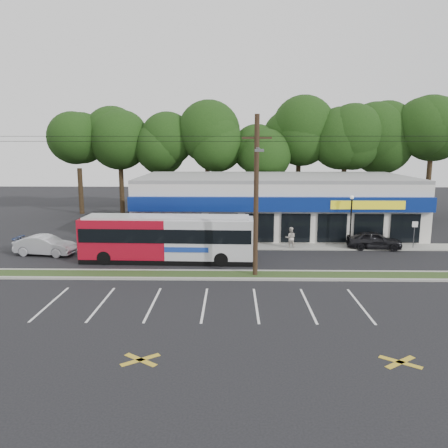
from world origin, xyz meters
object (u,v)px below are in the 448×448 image
lamp_post (351,215)px  pedestrian_b (290,238)px  car_blue (44,244)px  utility_pole (253,191)px  metrobus (167,237)px  sign_post (414,230)px  pedestrian_a (254,246)px  car_dark (374,240)px  car_silver (45,245)px

lamp_post → pedestrian_b: 5.14m
lamp_post → car_blue: bearing=-175.7°
utility_pole → pedestrian_b: utility_pole is taller
metrobus → pedestrian_b: metrobus is taller
sign_post → metrobus: size_ratio=0.18×
sign_post → car_blue: size_ratio=0.52×
sign_post → lamp_post: bearing=177.4°
metrobus → car_blue: 10.33m
pedestrian_a → pedestrian_b: pedestrian_b is taller
utility_pole → car_dark: size_ratio=11.78×
utility_pole → pedestrian_a: size_ratio=32.21×
utility_pole → car_dark: utility_pole is taller
utility_pole → car_silver: (-15.36, 5.19, -4.67)m
pedestrian_b → pedestrian_a: bearing=42.5°
sign_post → car_dark: sign_post is taller
metrobus → car_blue: metrobus is taller
utility_pole → pedestrian_a: 6.88m
utility_pole → pedestrian_a: utility_pole is taller
pedestrian_b → car_blue: bearing=7.1°
lamp_post → car_silver: bearing=-173.5°
metrobus → pedestrian_a: (6.23, 1.50, -0.95)m
utility_pole → car_dark: (10.01, 7.57, -4.69)m
pedestrian_a → pedestrian_b: 3.91m
pedestrian_a → lamp_post: bearing=159.7°
car_dark → pedestrian_a: (-9.64, -2.50, 0.05)m
sign_post → pedestrian_a: size_ratio=1.43×
sign_post → pedestrian_b: bearing=-179.6°
utility_pole → sign_post: 15.71m
car_dark → pedestrian_a: bearing=109.9°
utility_pole → pedestrian_b: (3.36, 7.57, -4.54)m
car_silver → pedestrian_b: (18.72, 2.39, 0.13)m
metrobus → car_dark: metrobus is taller
lamp_post → pedestrian_a: (-7.80, -2.80, -1.89)m
sign_post → pedestrian_b: 9.83m
lamp_post → pedestrian_b: bearing=-176.4°
car_blue → pedestrian_a: 16.23m
utility_pole → car_silver: utility_pole is taller
car_blue → pedestrian_b: size_ratio=2.46×
sign_post → pedestrian_b: (-9.80, -0.07, -0.69)m
car_blue → pedestrian_a: size_ratio=2.76×
sign_post → car_silver: sign_post is taller
lamp_post → car_silver: size_ratio=0.94×
car_blue → pedestrian_b: 19.26m
pedestrian_b → metrobus: bearing=26.1°
sign_post → car_blue: (-29.00, -1.57, -0.93)m
utility_pole → pedestrian_b: 9.45m
car_silver → car_dark: bearing=-76.0°
utility_pole → metrobus: utility_pole is taller
car_blue → pedestrian_a: bearing=-92.0°
lamp_post → car_silver: lamp_post is taller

